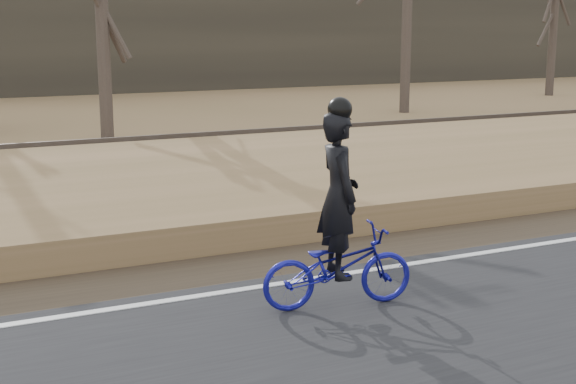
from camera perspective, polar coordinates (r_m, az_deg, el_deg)
name	(u,v)px	position (r m, az deg, el deg)	size (l,w,h in m)	color
shoulder	(538,225)	(13.11, 17.38, -2.24)	(120.00, 1.60, 0.04)	#473A2B
embankment	(427,179)	(15.34, 9.83, 0.89)	(120.00, 5.00, 0.44)	#906E49
ballast	(330,151)	(18.51, 3.03, 2.94)	(120.00, 3.00, 0.45)	slate
railroad	(330,138)	(18.47, 3.04, 3.87)	(120.00, 2.40, 0.29)	black
treeline_backdrop	(105,26)	(39.05, -12.88, 11.43)	(120.00, 4.00, 6.00)	#383328
cyclist	(338,240)	(8.67, 3.59, -3.41)	(1.76, 0.86, 2.29)	navy
bare_tree_near_left	(102,22)	(22.51, -13.07, 11.72)	(0.36, 0.36, 6.31)	#473B34
bare_tree_far_right	(554,17)	(37.40, 18.40, 11.75)	(0.36, 0.36, 6.81)	#473B34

